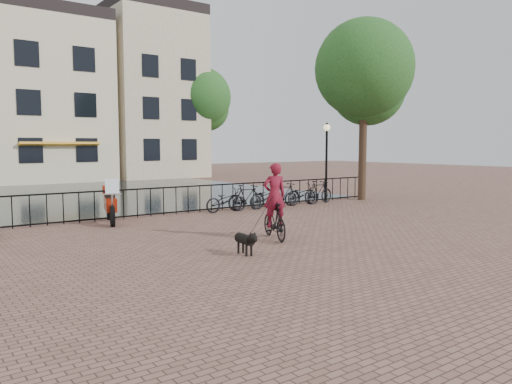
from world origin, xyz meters
TOP-DOWN VIEW (x-y plane):
  - ground at (0.00, 0.00)m, footprint 100.00×100.00m
  - canal_water at (0.00, 17.30)m, footprint 20.00×20.00m
  - railing at (0.00, 8.00)m, footprint 20.00×0.05m
  - canal_house_mid at (0.50, 30.00)m, footprint 8.00×9.50m
  - canal_house_right at (8.50, 30.00)m, footprint 7.00×9.00m
  - tree_near_right at (9.20, 7.30)m, footprint 4.48×4.48m
  - tree_far_right at (12.00, 27.00)m, footprint 4.76×4.76m
  - lamp_post at (7.20, 7.60)m, footprint 0.30×0.30m
  - cyclist at (-0.09, 2.03)m, footprint 1.03×1.82m
  - dog at (-1.83, 0.92)m, footprint 0.36×0.87m
  - motorcycle at (-2.68, 7.39)m, footprint 1.07×2.20m
  - parked_bike_0 at (1.80, 7.40)m, footprint 1.74×0.67m
  - parked_bike_1 at (2.75, 7.40)m, footprint 1.69×0.56m
  - parked_bike_2 at (3.70, 7.40)m, footprint 1.76×0.73m
  - parked_bike_3 at (4.65, 7.40)m, footprint 1.68×0.53m
  - parked_bike_4 at (5.60, 7.40)m, footprint 1.78×0.80m
  - parked_bike_5 at (6.55, 7.40)m, footprint 1.69×0.57m

SIDE VIEW (x-z plane):
  - ground at x=0.00m, z-range 0.00..0.00m
  - canal_water at x=0.00m, z-range 0.00..0.00m
  - dog at x=-1.83m, z-range 0.00..0.57m
  - parked_bike_0 at x=1.80m, z-range 0.00..0.90m
  - parked_bike_2 at x=3.70m, z-range 0.00..0.90m
  - parked_bike_4 at x=5.60m, z-range 0.00..0.90m
  - parked_bike_1 at x=2.75m, z-range 0.00..1.00m
  - parked_bike_3 at x=4.65m, z-range 0.00..1.00m
  - parked_bike_5 at x=6.55m, z-range 0.00..1.00m
  - railing at x=0.00m, z-range -0.01..1.02m
  - motorcycle at x=-2.68m, z-range 0.00..1.53m
  - cyclist at x=-0.09m, z-range -0.29..2.11m
  - lamp_post at x=7.20m, z-range 0.65..4.10m
  - canal_house_mid at x=0.50m, z-range 0.00..11.80m
  - tree_near_right at x=9.20m, z-range 1.85..10.09m
  - tree_far_right at x=12.00m, z-range 1.97..10.73m
  - canal_house_right at x=8.50m, z-range 0.00..13.30m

